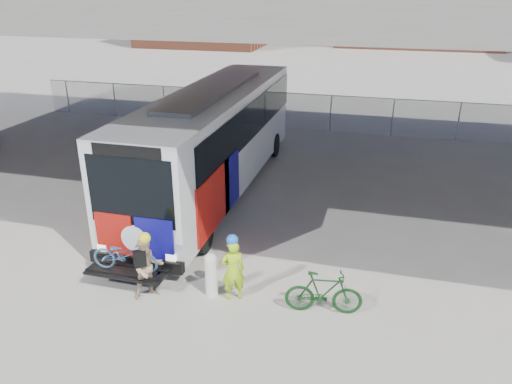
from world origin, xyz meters
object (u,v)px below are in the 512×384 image
at_px(cyclist_tan, 147,267).
at_px(bike_parked, 324,293).
at_px(bollard, 211,273).
at_px(cyclist_hivis, 233,268).
at_px(bus, 215,133).

xyz_separation_m(cyclist_tan, bike_parked, (4.10, 0.44, -0.28)).
height_order(bollard, cyclist_hivis, cyclist_hivis).
relative_size(bus, cyclist_hivis, 7.58).
height_order(bollard, bike_parked, bollard).
bearing_deg(bike_parked, bollard, 81.19).
height_order(bus, cyclist_hivis, bus).
distance_m(bus, cyclist_tan, 6.93).
bearing_deg(bike_parked, bus, 28.24).
xyz_separation_m(bus, cyclist_tan, (0.68, -6.77, -1.31)).
relative_size(bollard, cyclist_tan, 0.66).
bearing_deg(bollard, bike_parked, 0.00).
bearing_deg(bus, bollard, -71.68).
relative_size(bus, bollard, 11.46).
distance_m(bus, bike_parked, 8.09).
bearing_deg(bike_parked, cyclist_hivis, 81.19).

